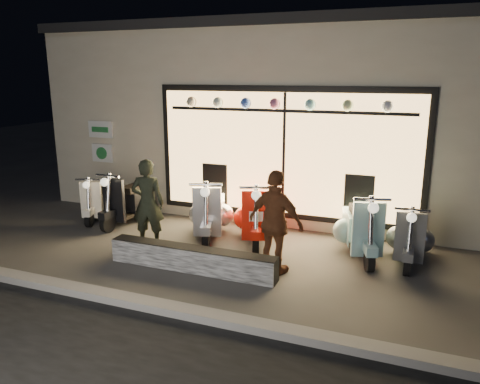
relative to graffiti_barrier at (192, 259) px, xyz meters
The scene contains 12 objects.
ground 0.68m from the graffiti_barrier, 93.33° to the left, with size 40.00×40.00×0.00m, color #383533.
kerb 1.36m from the graffiti_barrier, 91.61° to the right, with size 40.00×0.25×0.12m, color slate.
shop_building 5.95m from the graffiti_barrier, 90.34° to the left, with size 10.20×6.23×4.20m.
graffiti_barrier is the anchor object (origin of this frame).
scooter_silver 1.82m from the graffiti_barrier, 105.20° to the left, with size 0.87×1.62×1.16m.
scooter_red 1.93m from the graffiti_barrier, 76.56° to the left, with size 0.86×1.61×1.16m.
scooter_black 3.04m from the graffiti_barrier, 141.57° to the left, with size 0.56×1.57×1.12m.
scooter_cream 3.74m from the graffiti_barrier, 149.92° to the left, with size 0.73×1.35×0.97m.
scooter_blue 3.02m from the graffiti_barrier, 36.74° to the left, with size 0.85×1.61×1.16m.
scooter_grey 3.72m from the graffiti_barrier, 29.21° to the left, with size 0.47×1.44×1.04m.
man 1.59m from the graffiti_barrier, 149.48° to the left, with size 0.59×0.39×1.63m, color black.
woman 1.48m from the graffiti_barrier, 18.11° to the left, with size 0.98×0.41×1.67m, color brown.
Camera 1 is at (3.32, -6.92, 3.10)m, focal length 35.00 mm.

